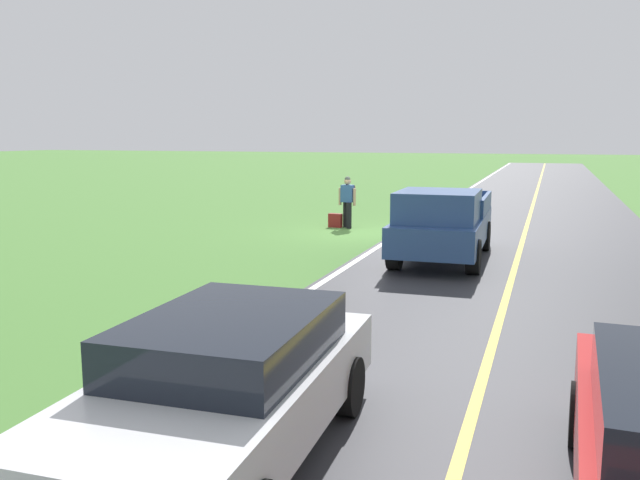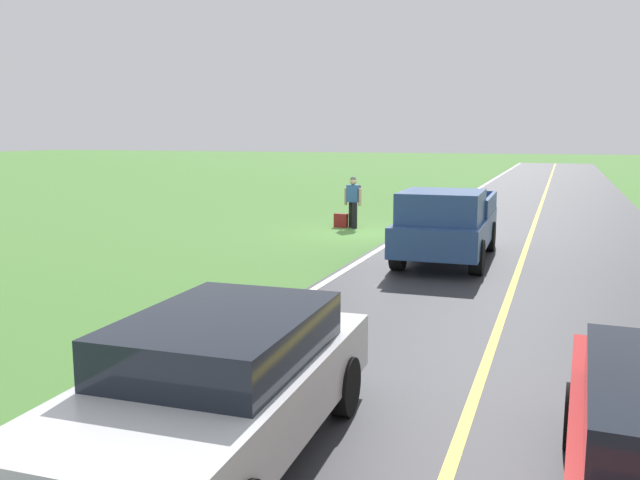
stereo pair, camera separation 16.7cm
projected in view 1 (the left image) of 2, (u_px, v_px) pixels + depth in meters
ground_plane at (364, 233)px, 21.35m from camera, size 200.00×200.00×0.00m
road_surface at (523, 240)px, 19.76m from camera, size 7.94×120.00×0.00m
lane_edge_line at (398, 234)px, 20.99m from camera, size 0.16×117.60×0.00m
lane_centre_line at (523, 240)px, 19.76m from camera, size 0.14×117.60×0.00m
hitchhiker_walking at (348, 199)px, 22.38m from camera, size 0.62×0.53×1.75m
suitcase_carried at (335, 220)px, 22.59m from camera, size 0.48×0.24×0.47m
pickup_truck_passing at (442, 223)px, 16.41m from camera, size 2.20×5.45×1.82m
sedan_ahead_same_lane at (226, 384)px, 6.30m from camera, size 2.04×4.46×1.41m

